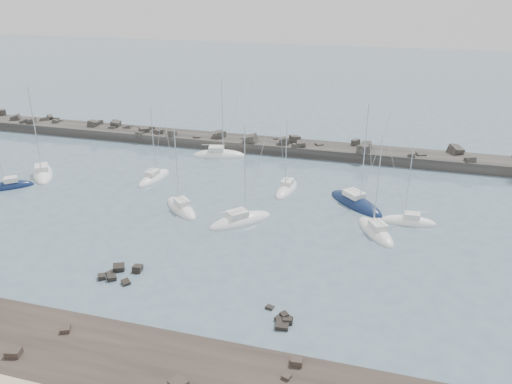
{
  "coord_description": "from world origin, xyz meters",
  "views": [
    {
      "loc": [
        22.97,
        -49.56,
        30.24
      ],
      "look_at": [
        5.63,
        12.0,
        2.63
      ],
      "focal_mm": 35.0,
      "sensor_mm": 36.0,
      "label": 1
    }
  ],
  "objects_px": {
    "sailboat_3": "(219,155)",
    "sailboat_8": "(408,222)",
    "sailboat_4": "(181,209)",
    "sailboat_5": "(286,190)",
    "sailboat_7": "(356,204)",
    "sailboat_9": "(375,232)",
    "sailboat_1": "(10,187)",
    "sailboat_0": "(43,174)",
    "sailboat_6": "(241,221)",
    "sailboat_2": "(154,178)"
  },
  "relations": [
    {
      "from": "sailboat_4",
      "to": "sailboat_5",
      "type": "height_order",
      "value": "sailboat_4"
    },
    {
      "from": "sailboat_6",
      "to": "sailboat_7",
      "type": "height_order",
      "value": "sailboat_7"
    },
    {
      "from": "sailboat_1",
      "to": "sailboat_9",
      "type": "relative_size",
      "value": 0.86
    },
    {
      "from": "sailboat_9",
      "to": "sailboat_0",
      "type": "bearing_deg",
      "value": 173.71
    },
    {
      "from": "sailboat_7",
      "to": "sailboat_8",
      "type": "height_order",
      "value": "sailboat_7"
    },
    {
      "from": "sailboat_3",
      "to": "sailboat_8",
      "type": "bearing_deg",
      "value": -29.07
    },
    {
      "from": "sailboat_5",
      "to": "sailboat_8",
      "type": "height_order",
      "value": "sailboat_5"
    },
    {
      "from": "sailboat_2",
      "to": "sailboat_9",
      "type": "relative_size",
      "value": 0.96
    },
    {
      "from": "sailboat_4",
      "to": "sailboat_6",
      "type": "bearing_deg",
      "value": -9.08
    },
    {
      "from": "sailboat_9",
      "to": "sailboat_3",
      "type": "bearing_deg",
      "value": 142.29
    },
    {
      "from": "sailboat_4",
      "to": "sailboat_9",
      "type": "bearing_deg",
      "value": 0.66
    },
    {
      "from": "sailboat_2",
      "to": "sailboat_7",
      "type": "bearing_deg",
      "value": -1.94
    },
    {
      "from": "sailboat_3",
      "to": "sailboat_7",
      "type": "relative_size",
      "value": 0.95
    },
    {
      "from": "sailboat_4",
      "to": "sailboat_5",
      "type": "relative_size",
      "value": 1.06
    },
    {
      "from": "sailboat_9",
      "to": "sailboat_8",
      "type": "bearing_deg",
      "value": 45.49
    },
    {
      "from": "sailboat_0",
      "to": "sailboat_8",
      "type": "distance_m",
      "value": 58.68
    },
    {
      "from": "sailboat_1",
      "to": "sailboat_5",
      "type": "xyz_separation_m",
      "value": [
        41.88,
        10.64,
        -0.01
      ]
    },
    {
      "from": "sailboat_0",
      "to": "sailboat_2",
      "type": "distance_m",
      "value": 19.03
    },
    {
      "from": "sailboat_8",
      "to": "sailboat_1",
      "type": "bearing_deg",
      "value": -175.88
    },
    {
      "from": "sailboat_2",
      "to": "sailboat_0",
      "type": "bearing_deg",
      "value": -170.47
    },
    {
      "from": "sailboat_6",
      "to": "sailboat_7",
      "type": "distance_m",
      "value": 17.41
    },
    {
      "from": "sailboat_0",
      "to": "sailboat_5",
      "type": "relative_size",
      "value": 1.26
    },
    {
      "from": "sailboat_1",
      "to": "sailboat_7",
      "type": "relative_size",
      "value": 0.71
    },
    {
      "from": "sailboat_3",
      "to": "sailboat_6",
      "type": "xyz_separation_m",
      "value": [
        11.79,
        -24.53,
        -0.01
      ]
    },
    {
      "from": "sailboat_4",
      "to": "sailboat_9",
      "type": "height_order",
      "value": "sailboat_9"
    },
    {
      "from": "sailboat_1",
      "to": "sailboat_3",
      "type": "distance_m",
      "value": 35.04
    },
    {
      "from": "sailboat_8",
      "to": "sailboat_0",
      "type": "bearing_deg",
      "value": 178.16
    },
    {
      "from": "sailboat_0",
      "to": "sailboat_9",
      "type": "bearing_deg",
      "value": -6.29
    },
    {
      "from": "sailboat_4",
      "to": "sailboat_6",
      "type": "relative_size",
      "value": 0.91
    },
    {
      "from": "sailboat_0",
      "to": "sailboat_4",
      "type": "bearing_deg",
      "value": -12.86
    },
    {
      "from": "sailboat_3",
      "to": "sailboat_5",
      "type": "xyz_separation_m",
      "value": [
        15.39,
        -12.29,
        -0.01
      ]
    },
    {
      "from": "sailboat_4",
      "to": "sailboat_5",
      "type": "xyz_separation_m",
      "value": [
        12.84,
        10.76,
        -0.01
      ]
    },
    {
      "from": "sailboat_6",
      "to": "sailboat_9",
      "type": "xyz_separation_m",
      "value": [
        17.63,
        1.78,
        0.0
      ]
    },
    {
      "from": "sailboat_7",
      "to": "sailboat_4",
      "type": "bearing_deg",
      "value": -160.45
    },
    {
      "from": "sailboat_6",
      "to": "sailboat_8",
      "type": "height_order",
      "value": "sailboat_6"
    },
    {
      "from": "sailboat_2",
      "to": "sailboat_7",
      "type": "xyz_separation_m",
      "value": [
        32.54,
        -1.1,
        0.01
      ]
    },
    {
      "from": "sailboat_5",
      "to": "sailboat_7",
      "type": "bearing_deg",
      "value": -12.48
    },
    {
      "from": "sailboat_4",
      "to": "sailboat_9",
      "type": "relative_size",
      "value": 0.98
    },
    {
      "from": "sailboat_4",
      "to": "sailboat_6",
      "type": "distance_m",
      "value": 9.36
    },
    {
      "from": "sailboat_9",
      "to": "sailboat_1",
      "type": "bearing_deg",
      "value": -179.81
    },
    {
      "from": "sailboat_1",
      "to": "sailboat_0",
      "type": "bearing_deg",
      "value": 77.97
    },
    {
      "from": "sailboat_5",
      "to": "sailboat_6",
      "type": "distance_m",
      "value": 12.76
    },
    {
      "from": "sailboat_1",
      "to": "sailboat_6",
      "type": "height_order",
      "value": "sailboat_6"
    },
    {
      "from": "sailboat_3",
      "to": "sailboat_9",
      "type": "distance_m",
      "value": 37.19
    },
    {
      "from": "sailboat_7",
      "to": "sailboat_0",
      "type": "bearing_deg",
      "value": -177.71
    },
    {
      "from": "sailboat_8",
      "to": "sailboat_9",
      "type": "distance_m",
      "value": 5.8
    },
    {
      "from": "sailboat_4",
      "to": "sailboat_8",
      "type": "bearing_deg",
      "value": 8.17
    },
    {
      "from": "sailboat_1",
      "to": "sailboat_7",
      "type": "height_order",
      "value": "sailboat_7"
    },
    {
      "from": "sailboat_4",
      "to": "sailboat_9",
      "type": "distance_m",
      "value": 26.87
    },
    {
      "from": "sailboat_6",
      "to": "sailboat_8",
      "type": "bearing_deg",
      "value": 15.26
    }
  ]
}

